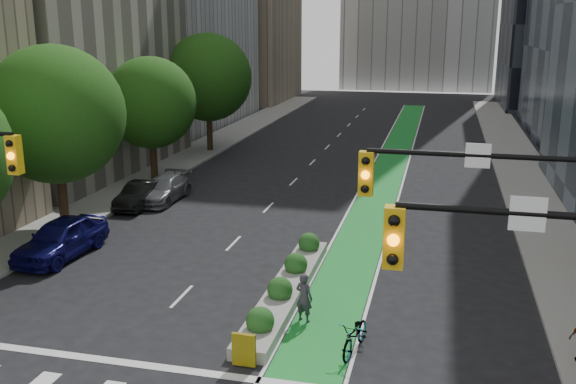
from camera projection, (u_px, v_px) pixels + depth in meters
The scene contains 13 objects.
sidewalk_left at pixel (163, 170), 43.32m from camera, with size 3.60×90.00×0.15m, color gray.
sidewalk_right at pixel (532, 190), 37.96m from camera, with size 3.60×90.00×0.15m, color gray.
bike_lane_paint at pixel (390, 166), 44.68m from camera, with size 2.20×70.00×0.01m, color #198B2D.
tree_mid at pixel (55, 115), 29.52m from camera, with size 6.40×6.40×8.78m.
tree_midfar at pixel (151, 103), 39.08m from camera, with size 5.60×5.60×7.76m.
tree_far at pixel (208, 77), 48.29m from camera, with size 6.60×6.60×9.00m.
signal_right at pixel (540, 246), 14.41m from camera, with size 5.82×0.51×7.20m.
median_planter at pixel (287, 286), 23.41m from camera, with size 1.20×10.26×1.10m.
bicycle at pixel (355, 335), 19.32m from camera, with size 0.73×2.09×1.10m, color gray.
cyclist at pixel (304, 298), 21.23m from camera, with size 0.62×0.41×1.70m, color #332D37.
parked_car_left_near at pixel (61, 238), 27.14m from camera, with size 1.98×4.92×1.68m, color #0D0C4C.
parked_car_left_mid at pixel (140, 195), 34.67m from camera, with size 1.41×4.03×1.33m, color black.
parked_car_left_far at pixel (163, 189), 35.78m from camera, with size 1.91×4.70×1.36m, color #585A5D.
Camera 1 is at (6.35, -14.11, 9.65)m, focal length 40.00 mm.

